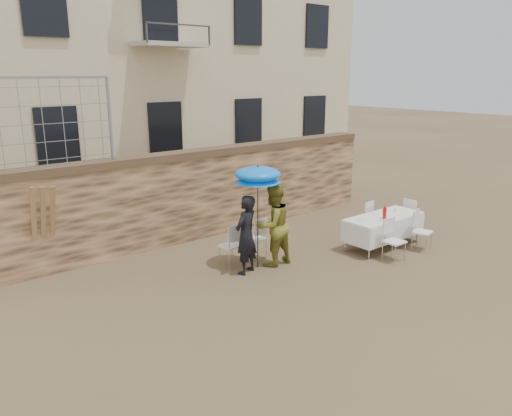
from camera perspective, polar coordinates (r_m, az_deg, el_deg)
ground at (r=9.00m, az=7.09°, el=-11.95°), size 80.00×80.00×0.00m
stone_wall at (r=12.36m, az=-9.72°, el=0.99°), size 13.00×0.50×2.20m
chain_link_fence at (r=10.88m, az=-24.16°, el=8.67°), size 3.20×0.06×1.80m
man_suit at (r=10.36m, az=-1.15°, el=-3.09°), size 0.71×0.59×1.68m
woman_dress at (r=10.80m, az=1.97°, el=-1.96°), size 0.90×0.71×1.81m
umbrella at (r=10.38m, az=0.21°, el=3.54°), size 1.01×1.01×2.11m
couple_chair_left at (r=10.89m, az=-2.94°, el=-4.18°), size 0.50×0.50×0.96m
couple_chair_right at (r=11.29m, az=-0.08°, el=-3.44°), size 0.53×0.53×0.96m
banquet_table at (r=12.36m, az=14.42°, el=-1.06°), size 2.10×0.85×0.78m
soda_bottle at (r=12.07m, az=14.48°, el=-0.59°), size 0.09×0.09×0.26m
table_chair_front_left at (r=11.55m, az=15.54°, el=-3.58°), size 0.49×0.49×0.96m
table_chair_front_right at (r=12.43m, az=18.49°, el=-2.48°), size 0.58×0.58×0.96m
table_chair_back at (r=13.04m, az=12.06°, el=-1.20°), size 0.54×0.54×0.96m
table_chair_side at (r=13.60m, az=17.53°, el=-0.91°), size 0.51×0.51×0.96m
wood_planks at (r=11.01m, az=-22.51°, el=-2.29°), size 0.70×0.20×2.00m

